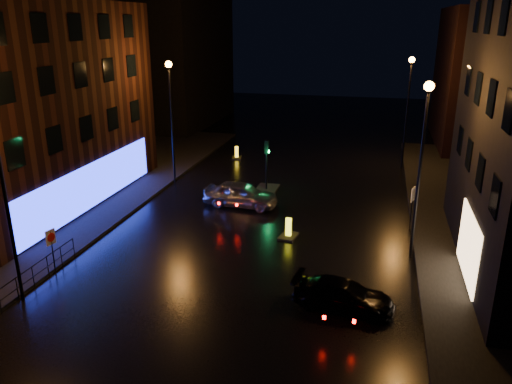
% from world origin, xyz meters
% --- Properties ---
extents(ground, '(120.00, 120.00, 0.00)m').
position_xyz_m(ground, '(0.00, 0.00, 0.00)').
color(ground, black).
rests_on(ground, ground).
extents(pavement_left, '(12.00, 44.00, 0.15)m').
position_xyz_m(pavement_left, '(-14.00, 8.00, 0.07)').
color(pavement_left, black).
rests_on(pavement_left, ground).
extents(building_left, '(10.00, 18.00, 12.00)m').
position_xyz_m(building_left, '(-15.50, 8.00, 6.00)').
color(building_left, black).
rests_on(building_left, ground).
extents(building_far_left, '(8.00, 16.00, 14.00)m').
position_xyz_m(building_far_left, '(-16.00, 35.00, 7.00)').
color(building_far_left, black).
rests_on(building_far_left, ground).
extents(building_far_right, '(8.00, 14.00, 12.00)m').
position_xyz_m(building_far_right, '(15.00, 32.00, 6.00)').
color(building_far_right, black).
rests_on(building_far_right, ground).
extents(street_lamp_lnear, '(0.44, 0.44, 8.37)m').
position_xyz_m(street_lamp_lnear, '(-7.80, -2.00, 5.56)').
color(street_lamp_lnear, black).
rests_on(street_lamp_lnear, ground).
extents(street_lamp_lfar, '(0.44, 0.44, 8.37)m').
position_xyz_m(street_lamp_lfar, '(-7.80, 14.00, 5.56)').
color(street_lamp_lfar, black).
rests_on(street_lamp_lfar, ground).
extents(street_lamp_rnear, '(0.44, 0.44, 8.37)m').
position_xyz_m(street_lamp_rnear, '(7.80, 6.00, 5.56)').
color(street_lamp_rnear, black).
rests_on(street_lamp_rnear, ground).
extents(street_lamp_rfar, '(0.44, 0.44, 8.37)m').
position_xyz_m(street_lamp_rfar, '(7.80, 22.00, 5.56)').
color(street_lamp_rfar, black).
rests_on(street_lamp_rfar, ground).
extents(traffic_signal, '(1.40, 2.40, 3.45)m').
position_xyz_m(traffic_signal, '(-1.20, 14.00, 0.50)').
color(traffic_signal, black).
rests_on(traffic_signal, ground).
extents(guard_railing, '(0.05, 6.04, 1.00)m').
position_xyz_m(guard_railing, '(-8.00, -1.00, 0.74)').
color(guard_railing, black).
rests_on(guard_railing, ground).
extents(silver_hatchback, '(4.59, 1.99, 1.54)m').
position_xyz_m(silver_hatchback, '(-2.07, 10.70, 0.77)').
color(silver_hatchback, '#B1B3BA').
rests_on(silver_hatchback, ground).
extents(dark_sedan, '(4.18, 2.11, 1.16)m').
position_xyz_m(dark_sedan, '(4.98, 0.54, 0.58)').
color(dark_sedan, black).
rests_on(dark_sedan, ground).
extents(bollard_near, '(1.00, 1.34, 1.07)m').
position_xyz_m(bollard_near, '(1.63, 6.80, 0.24)').
color(bollard_near, black).
rests_on(bollard_near, ground).
extents(bollard_far, '(0.99, 1.29, 1.01)m').
position_xyz_m(bollard_far, '(-5.45, 21.54, 0.22)').
color(bollard_far, black).
rests_on(bollard_far, ground).
extents(road_sign_left, '(0.15, 0.51, 2.13)m').
position_xyz_m(road_sign_left, '(-7.90, 0.34, 1.59)').
color(road_sign_left, black).
rests_on(road_sign_left, ground).
extents(road_sign_right, '(0.25, 0.56, 2.40)m').
position_xyz_m(road_sign_right, '(7.90, 9.51, 1.80)').
color(road_sign_right, black).
rests_on(road_sign_right, ground).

